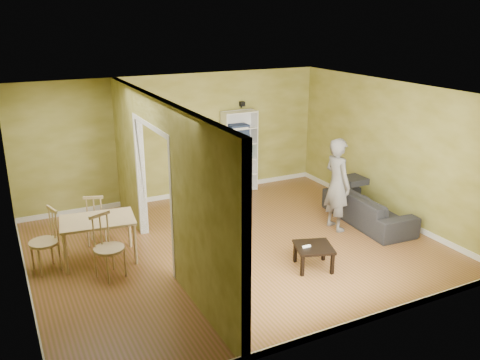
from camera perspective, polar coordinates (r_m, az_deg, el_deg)
name	(u,v)px	position (r m, az deg, el deg)	size (l,w,h in m)	color
room_shell	(234,173)	(8.16, -0.63, 0.74)	(6.50, 6.50, 6.50)	brown
partition	(163,184)	(7.74, -8.64, -0.46)	(0.22, 5.50, 2.60)	tan
wall_speaker	(242,104)	(11.02, 0.25, 8.55)	(0.10, 0.10, 0.10)	black
sofa	(368,203)	(9.77, 14.21, -2.54)	(0.86, 2.01, 0.76)	#29292E
person	(338,177)	(9.17, 10.92, 0.38)	(0.56, 0.72, 1.99)	slate
bookshelf	(238,151)	(11.10, -0.18, 3.27)	(0.75, 0.33, 1.78)	white
paper_box_teal	(238,154)	(11.05, -0.27, 2.95)	(0.46, 0.30, 0.23)	#267E60
paper_box_navy_b	(239,139)	(10.99, -0.07, 4.65)	(0.39, 0.26, 0.20)	navy
paper_box_navy_c	(238,129)	(10.92, -0.22, 5.77)	(0.42, 0.28, 0.22)	navy
coffee_table	(314,249)	(7.92, 8.28, -7.70)	(0.55, 0.55, 0.37)	black
game_controller	(306,246)	(7.84, 7.47, -7.40)	(0.13, 0.04, 0.03)	white
dining_table	(98,224)	(8.26, -15.69, -4.74)	(1.12, 0.75, 0.70)	tan
chair_left	(44,241)	(8.25, -21.16, -6.36)	(0.45, 0.45, 0.98)	tan
chair_near	(109,247)	(7.75, -14.51, -7.28)	(0.45, 0.45, 0.98)	tan
chair_far	(97,218)	(8.94, -15.79, -4.13)	(0.42, 0.42, 0.91)	#CEAD87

